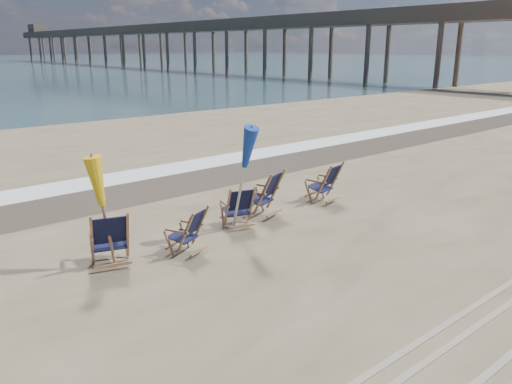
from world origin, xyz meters
TOP-DOWN VIEW (x-y plane):
  - surf_foam at (0.00, 8.30)m, footprint 200.00×1.40m
  - wet_sand_strip at (0.00, 6.80)m, footprint 200.00×2.60m
  - tire_tracks at (0.00, -2.80)m, footprint 80.00×1.30m
  - beach_chair_0 at (-2.71, 2.44)m, footprint 0.89×0.94m
  - beach_chair_1 at (-1.34, 2.23)m, footprint 0.80×0.84m
  - beach_chair_2 at (0.18, 2.57)m, footprint 0.79×0.84m
  - beach_chair_3 at (1.21, 2.93)m, footprint 0.92×0.97m
  - beach_chair_4 at (3.02, 2.74)m, footprint 0.79×0.85m
  - umbrella_yellow at (-3.02, 2.59)m, footprint 0.30×0.30m
  - umbrella_blue at (-0.24, 2.38)m, footprint 0.30×0.30m
  - fishing_pier at (38.00, 74.00)m, footprint 4.40×140.00m

SIDE VIEW (x-z plane):
  - wet_sand_strip at x=0.00m, z-range 0.00..0.00m
  - surf_foam at x=0.00m, z-range 0.00..0.01m
  - tire_tracks at x=0.00m, z-range 0.00..0.01m
  - beach_chair_1 at x=-1.34m, z-range 0.00..0.91m
  - beach_chair_2 at x=0.18m, z-range 0.00..0.96m
  - beach_chair_4 at x=3.02m, z-range 0.00..1.03m
  - beach_chair_0 at x=-2.71m, z-range 0.00..1.06m
  - beach_chair_3 at x=1.21m, z-range 0.00..1.09m
  - umbrella_yellow at x=-3.02m, z-range 0.48..2.45m
  - umbrella_blue at x=-0.24m, z-range 0.65..3.01m
  - fishing_pier at x=38.00m, z-range 0.00..9.30m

